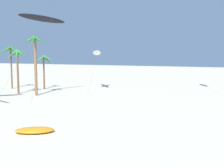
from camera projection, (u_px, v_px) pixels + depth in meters
name	position (u px, v px, depth m)	size (l,w,h in m)	color
palm_tree_0	(11.00, 53.00, 52.12)	(4.39, 4.65, 8.27)	brown
palm_tree_1	(17.00, 56.00, 45.36)	(3.71, 3.82, 7.45)	brown
palm_tree_2	(44.00, 61.00, 51.74)	(4.09, 3.83, 6.50)	brown
palm_tree_3	(35.00, 48.00, 43.42)	(4.14, 3.99, 9.62)	olive
flying_kite_0	(97.00, 53.00, 51.05)	(5.02, 11.28, 7.62)	white
flying_kite_8	(43.00, 19.00, 43.01)	(5.34, 10.74, 12.94)	black
grounded_kite_1	(35.00, 130.00, 23.31)	(3.70, 3.11, 0.44)	orange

